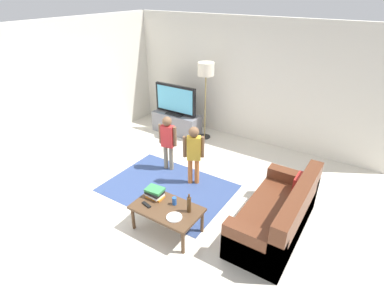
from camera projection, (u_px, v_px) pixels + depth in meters
ground at (173, 201)px, 5.22m from camera, size 7.80×7.80×0.00m
wall_back at (251, 82)px, 6.77m from camera, size 6.00×0.12×2.70m
wall_left at (47, 95)px, 5.99m from camera, size 0.12×6.00×2.70m
area_rug at (168, 188)px, 5.55m from camera, size 2.20×1.60×0.01m
tv_stand at (177, 123)px, 7.53m from camera, size 1.20×0.44×0.50m
tv at (175, 100)px, 7.22m from camera, size 1.10×0.28×0.71m
couch at (280, 217)px, 4.42m from camera, size 0.80×1.80×0.86m
floor_lamp at (206, 73)px, 6.67m from camera, size 0.36×0.36×1.78m
child_near_tv at (168, 139)px, 5.82m from camera, size 0.37×0.18×1.11m
child_center at (194, 150)px, 5.37m from camera, size 0.33×0.24×1.14m
coffee_table at (167, 210)px, 4.43m from camera, size 1.00×0.60×0.42m
book_stack at (155, 193)px, 4.59m from camera, size 0.29×0.23×0.15m
bottle at (189, 204)px, 4.27m from camera, size 0.06×0.06×0.30m
tv_remote at (146, 205)px, 4.45m from camera, size 0.18×0.09×0.02m
soda_can at (174, 201)px, 4.44m from camera, size 0.07×0.07×0.12m
plate at (174, 217)px, 4.21m from camera, size 0.22×0.22×0.02m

